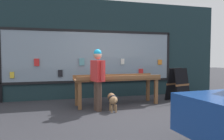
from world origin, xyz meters
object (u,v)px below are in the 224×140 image
at_px(person_browsing, 98,75).
at_px(small_dog, 113,99).
at_px(display_table_main, 117,81).
at_px(sandwich_board_sign, 178,84).

xyz_separation_m(person_browsing, small_dog, (0.36, -0.14, -0.61)).
bearing_deg(small_dog, person_browsing, 72.18).
distance_m(display_table_main, sandwich_board_sign, 2.02).
bearing_deg(display_table_main, small_dog, -115.06).
relative_size(small_dog, sandwich_board_sign, 0.54).
bearing_deg(display_table_main, person_browsing, -140.62).
relative_size(display_table_main, sandwich_board_sign, 2.41).
height_order(small_dog, sandwich_board_sign, sandwich_board_sign).
bearing_deg(person_browsing, sandwich_board_sign, -91.57).
height_order(display_table_main, person_browsing, person_browsing).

